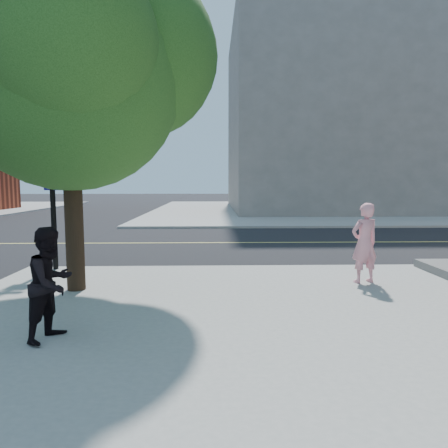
{
  "coord_description": "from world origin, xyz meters",
  "views": [
    {
      "loc": [
        3.49,
        -9.71,
        2.15
      ],
      "look_at": [
        3.72,
        -1.45,
        1.3
      ],
      "focal_mm": 32.1,
      "sensor_mm": 36.0,
      "label": 1
    }
  ],
  "objects": [
    {
      "name": "pedestrian",
      "position": [
        1.39,
        -4.58,
        0.86
      ],
      "size": [
        0.76,
        0.86,
        1.47
      ],
      "primitive_type": "imported",
      "rotation": [
        0.0,
        0.0,
        1.24
      ],
      "color": "black",
      "rests_on": "sidewalk_se"
    },
    {
      "name": "man_on_phone",
      "position": [
        6.56,
        -1.76,
        0.94
      ],
      "size": [
        0.68,
        0.54,
        1.63
      ],
      "primitive_type": "imported",
      "rotation": [
        0.0,
        0.0,
        3.42
      ],
      "color": "pink",
      "rests_on": "sidewalk_se"
    },
    {
      "name": "sidewalk_ne",
      "position": [
        13.5,
        21.5,
        0.06
      ],
      "size": [
        29.0,
        25.0,
        0.12
      ],
      "primitive_type": "cube",
      "color": "#979691",
      "rests_on": "ground"
    },
    {
      "name": "ground",
      "position": [
        0.0,
        0.0,
        0.0
      ],
      "size": [
        140.0,
        140.0,
        0.0
      ],
      "primitive_type": "plane",
      "color": "black",
      "rests_on": "ground"
    },
    {
      "name": "filler_ne",
      "position": [
        14.0,
        22.0,
        7.12
      ],
      "size": [
        18.0,
        16.0,
        14.0
      ],
      "primitive_type": "cube",
      "color": "slate",
      "rests_on": "sidewalk_ne"
    },
    {
      "name": "road_ew",
      "position": [
        0.0,
        4.5,
        0.01
      ],
      "size": [
        140.0,
        9.0,
        0.01
      ],
      "primitive_type": "cube",
      "color": "black",
      "rests_on": "ground"
    },
    {
      "name": "street_tree",
      "position": [
        0.99,
        -2.13,
        4.54
      ],
      "size": [
        5.16,
        4.69,
        6.85
      ],
      "rotation": [
        0.0,
        0.0,
        -0.38
      ],
      "color": "black",
      "rests_on": "sidewalk_se"
    }
  ]
}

